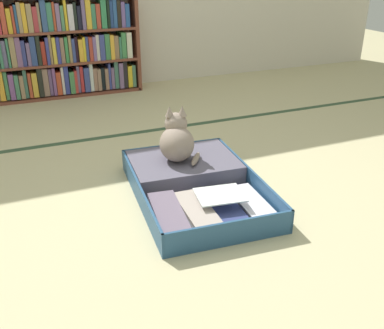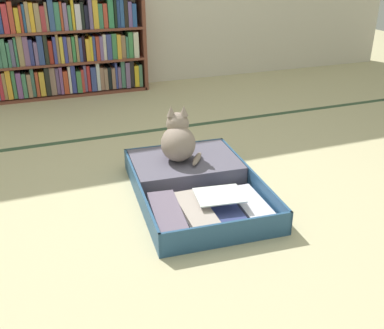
{
  "view_description": "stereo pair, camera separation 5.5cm",
  "coord_description": "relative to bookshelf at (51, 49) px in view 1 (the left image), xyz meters",
  "views": [
    {
      "loc": [
        -0.65,
        -1.68,
        1.12
      ],
      "look_at": [
        0.1,
        0.1,
        0.21
      ],
      "focal_mm": 41.66,
      "sensor_mm": 36.0,
      "label": 1
    },
    {
      "loc": [
        -0.59,
        -1.7,
        1.12
      ],
      "look_at": [
        0.1,
        0.1,
        0.21
      ],
      "focal_mm": 41.66,
      "sensor_mm": 36.0,
      "label": 2
    }
  ],
  "objects": [
    {
      "name": "ground_plane",
      "position": [
        0.28,
        -2.27,
        -0.41
      ],
      "size": [
        10.0,
        10.0,
        0.0
      ],
      "primitive_type": "plane",
      "color": "#C5BB8D"
    },
    {
      "name": "tatami_border",
      "position": [
        0.28,
        -1.13,
        -0.41
      ],
      "size": [
        4.8,
        0.05,
        0.0
      ],
      "color": "#344D34",
      "rests_on": "ground_plane"
    },
    {
      "name": "bookshelf",
      "position": [
        0.0,
        0.0,
        0.0
      ],
      "size": [
        1.46,
        0.23,
        0.84
      ],
      "color": "brown",
      "rests_on": "ground_plane"
    },
    {
      "name": "open_suitcase",
      "position": [
        0.42,
        -2.05,
        -0.36
      ],
      "size": [
        0.66,
        0.94,
        0.12
      ],
      "color": "#285078",
      "rests_on": "ground_plane"
    },
    {
      "name": "black_cat",
      "position": [
        0.41,
        -1.89,
        -0.18
      ],
      "size": [
        0.26,
        0.27,
        0.29
      ],
      "color": "gray",
      "rests_on": "open_suitcase"
    }
  ]
}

